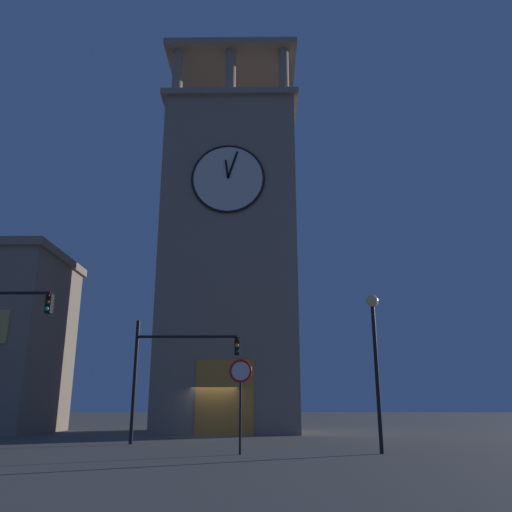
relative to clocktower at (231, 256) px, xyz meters
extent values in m
plane|color=#56544F|center=(0.58, 3.45, -11.03)|extent=(200.00, 200.00, 0.00)
cube|color=gray|center=(0.00, -0.02, -0.62)|extent=(8.29, 7.31, 20.81)
cube|color=gray|center=(0.00, -0.02, 9.98)|extent=(8.89, 7.91, 0.40)
cylinder|color=gray|center=(-3.54, 3.03, 11.90)|extent=(0.70, 0.70, 3.43)
cylinder|color=gray|center=(0.00, 3.03, 11.90)|extent=(0.70, 0.70, 3.43)
cylinder|color=gray|center=(3.54, 3.03, 11.90)|extent=(0.70, 0.70, 3.43)
cylinder|color=gray|center=(-3.54, -3.08, 11.90)|extent=(0.70, 0.70, 3.43)
cylinder|color=gray|center=(0.00, -3.08, 11.90)|extent=(0.70, 0.70, 3.43)
cylinder|color=gray|center=(3.54, -3.08, 11.90)|extent=(0.70, 0.70, 3.43)
cube|color=gray|center=(0.00, -0.02, 13.81)|extent=(8.89, 7.91, 0.40)
cylinder|color=black|center=(0.00, -0.02, 15.15)|extent=(0.12, 0.12, 2.27)
cylinder|color=silver|center=(0.00, 3.69, 3.88)|extent=(4.38, 0.12, 4.38)
torus|color=black|center=(0.00, 3.71, 3.88)|extent=(4.54, 0.16, 4.54)
cube|color=black|center=(0.08, 3.79, 4.48)|extent=(0.28, 0.06, 1.21)
cube|color=black|center=(-0.28, 3.79, 4.77)|extent=(0.67, 0.06, 1.81)
cube|color=orange|center=(0.00, 3.58, -9.03)|extent=(3.20, 0.24, 4.00)
cylinder|color=black|center=(7.51, 13.21, -5.30)|extent=(2.76, 0.12, 0.12)
cube|color=black|center=(6.13, 13.21, -5.72)|extent=(0.22, 0.30, 0.75)
sphere|color=#360505|center=(6.13, 13.39, -5.45)|extent=(0.16, 0.16, 0.16)
sphere|color=#392705|center=(6.13, 13.39, -5.70)|extent=(0.16, 0.16, 0.16)
sphere|color=#18C154|center=(6.13, 13.39, -5.95)|extent=(0.16, 0.16, 0.16)
cylinder|color=black|center=(3.41, 10.08, -8.46)|extent=(0.16, 0.16, 5.14)
cylinder|color=black|center=(1.22, 10.08, -6.59)|extent=(4.38, 0.12, 0.12)
cube|color=black|center=(-0.97, 10.08, -7.02)|extent=(0.22, 0.30, 0.75)
sphere|color=#360505|center=(-0.97, 10.26, -6.74)|extent=(0.16, 0.16, 0.16)
sphere|color=orange|center=(-0.97, 10.26, -6.99)|extent=(0.16, 0.16, 0.16)
sphere|color=#063316|center=(-0.97, 10.26, -7.24)|extent=(0.16, 0.16, 0.16)
cylinder|color=black|center=(-6.02, 14.39, -8.56)|extent=(0.14, 0.14, 4.92)
sphere|color=#F9DB8C|center=(-6.02, 14.39, -5.88)|extent=(0.44, 0.44, 0.44)
cylinder|color=black|center=(-1.33, 14.74, -9.64)|extent=(0.08, 0.08, 2.77)
cylinder|color=white|center=(-1.33, 14.78, -8.36)|extent=(0.70, 0.04, 0.70)
torus|color=red|center=(-1.33, 14.80, -8.36)|extent=(0.78, 0.08, 0.78)
camera|label=1|loc=(-2.07, 32.62, -9.49)|focal=36.13mm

